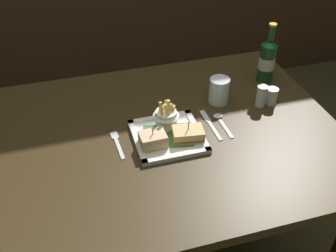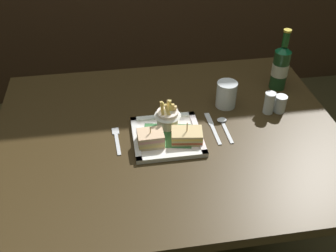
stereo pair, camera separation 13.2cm
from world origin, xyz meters
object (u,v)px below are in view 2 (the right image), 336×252
Objects in this scene: water_glass at (226,96)px; square_plate at (167,136)px; fries_cup at (168,116)px; knife at (212,127)px; dining_table at (169,156)px; pepper_shaker at (280,105)px; salt_shaker at (269,104)px; fork at (117,139)px; sandwich_half_right at (187,136)px; spoon at (223,124)px; beer_bottle at (281,66)px; sandwich_half_left at (151,138)px.

square_plate is at bearing -147.44° from water_glass.
fries_cup reaches higher than knife.
dining_table is 18.29× the size of pepper_shaker.
square_plate is at bearing -166.98° from salt_shaker.
fork reaches higher than dining_table.
sandwich_half_right is at bearing -147.01° from knife.
square_plate is 1.65× the size of spoon.
sandwich_half_right reaches higher than knife.
beer_bottle reaches higher than pepper_shaker.
sandwich_half_left reaches higher than dining_table.
sandwich_half_right is at bearing -60.07° from fries_cup.
beer_bottle reaches higher than sandwich_half_left.
dining_table is at bearing 71.45° from square_plate.
sandwich_half_right reaches higher than spoon.
beer_bottle reaches higher than knife.
beer_bottle is at bearing 22.41° from fries_cup.
spoon is at bearing -108.49° from water_glass.
square_plate is at bearing -6.33° from fork.
beer_bottle is 2.50× the size of water_glass.
square_plate is 0.07m from fries_cup.
knife is (0.17, 0.03, -0.01)m from square_plate.
fries_cup reaches higher than spoon.
fries_cup is at bearing 79.68° from square_plate.
fork is (-0.23, 0.05, -0.03)m from sandwich_half_right.
knife is at bearing -169.92° from spoon.
square_plate is at bearing 150.62° from sandwich_half_right.
beer_bottle reaches higher than salt_shaker.
knife is (0.16, 0.01, 0.11)m from dining_table.
knife is 0.23m from salt_shaker.
square_plate is 2.06× the size of fries_cup.
spoon is (-0.28, -0.21, -0.09)m from beer_bottle.
pepper_shaker is at bearing 11.71° from knife.
fork is 1.74× the size of salt_shaker.
pepper_shaker is (0.22, 0.05, 0.02)m from spoon.
beer_bottle is 2.98× the size of salt_shaker.
pepper_shaker is at bearing -19.81° from water_glass.
beer_bottle is (0.42, 0.28, 0.06)m from sandwich_half_right.
square_plate is 0.17m from fork.
fork is at bearing -173.27° from pepper_shaker.
sandwich_half_right is at bearing -159.36° from salt_shaker.
water_glass is at bearing 160.19° from pepper_shaker.
square_plate is 0.17m from knife.
dining_table is 12.09× the size of water_glass.
sandwich_half_right is 0.44× the size of beer_bottle.
beer_bottle is 0.40m from knife.
knife is 1.28× the size of spoon.
fork is at bearing -177.08° from dining_table.
sandwich_half_right is at bearing -152.73° from spoon.
fork is (-0.17, 0.02, -0.01)m from square_plate.
pepper_shaker reaches higher than knife.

